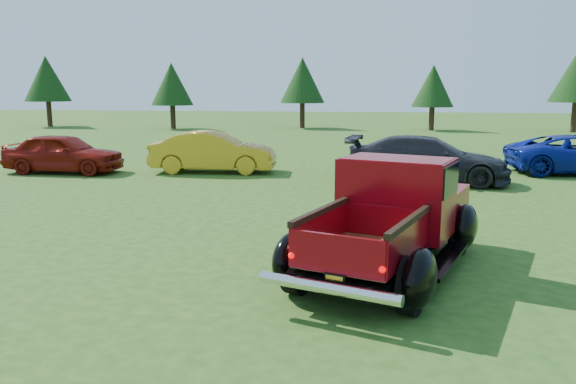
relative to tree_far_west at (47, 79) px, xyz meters
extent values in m
plane|color=#244D16|center=(22.00, -30.00, -3.52)|extent=(120.00, 120.00, 0.00)
cylinder|color=#332114|center=(0.00, 0.00, -2.58)|extent=(0.36, 0.36, 1.87)
cone|color=black|center=(0.00, 0.00, 0.02)|extent=(3.33, 3.33, 3.33)
cylinder|color=#332114|center=(10.00, -1.00, -2.69)|extent=(0.36, 0.36, 1.66)
cone|color=black|center=(10.00, -1.00, -0.39)|extent=(2.94, 2.94, 2.94)
cylinder|color=#332114|center=(19.00, 1.00, -2.62)|extent=(0.36, 0.36, 1.80)
cone|color=black|center=(19.00, 1.00, -0.12)|extent=(3.20, 3.20, 3.20)
cylinder|color=#332114|center=(28.00, 0.00, -2.73)|extent=(0.36, 0.36, 1.58)
cone|color=black|center=(28.00, 0.00, -0.53)|extent=(2.82, 2.82, 2.82)
cylinder|color=#332114|center=(37.00, -0.50, -2.55)|extent=(0.36, 0.36, 1.94)
cylinder|color=black|center=(22.77, -32.08, -3.14)|extent=(0.47, 0.78, 0.75)
cylinder|color=black|center=(24.28, -32.62, -3.14)|extent=(0.47, 0.78, 0.75)
cylinder|color=black|center=(23.79, -29.25, -3.14)|extent=(0.47, 0.78, 0.75)
cylinder|color=black|center=(25.29, -29.79, -3.14)|extent=(0.47, 0.78, 0.75)
cube|color=black|center=(24.05, -30.89, -3.10)|extent=(2.73, 4.61, 0.19)
cube|color=maroon|center=(24.57, -29.43, -2.71)|extent=(1.98, 1.87, 0.58)
cube|color=silver|center=(24.81, -28.75, -2.72)|extent=(1.44, 0.56, 0.47)
cube|color=maroon|center=(24.16, -30.58, -2.39)|extent=(1.94, 1.58, 1.22)
cube|color=black|center=(24.16, -30.58, -2.06)|extent=(1.95, 1.51, 0.47)
cube|color=maroon|center=(24.16, -30.58, -1.81)|extent=(1.84, 1.47, 0.08)
cube|color=brown|center=(23.65, -32.00, -2.94)|extent=(1.83, 2.20, 0.05)
cube|color=maroon|center=(23.05, -31.78, -2.69)|extent=(0.68, 1.79, 0.49)
cube|color=maroon|center=(24.25, -32.21, -2.69)|extent=(0.68, 1.79, 0.49)
cube|color=maroon|center=(23.97, -31.11, -2.69)|extent=(1.21, 0.47, 0.49)
cube|color=maroon|center=(23.33, -32.88, -2.69)|extent=(1.22, 0.48, 0.49)
cube|color=black|center=(23.05, -31.78, -2.40)|extent=(0.71, 1.80, 0.08)
cube|color=black|center=(24.25, -32.21, -2.40)|extent=(0.71, 1.80, 0.08)
ellipsoid|color=black|center=(22.68, -32.05, -3.03)|extent=(0.74, 1.08, 0.83)
ellipsoid|color=black|center=(24.37, -32.65, -3.03)|extent=(0.74, 1.08, 0.83)
ellipsoid|color=black|center=(23.70, -29.22, -3.03)|extent=(0.74, 1.08, 0.83)
ellipsoid|color=black|center=(25.38, -29.82, -3.03)|extent=(0.74, 1.08, 0.83)
cube|color=black|center=(23.19, -30.63, -3.21)|extent=(0.95, 1.96, 0.06)
cube|color=black|center=(24.87, -31.24, -3.21)|extent=(0.95, 1.96, 0.06)
cylinder|color=silver|center=(23.26, -33.11, -3.05)|extent=(1.78, 0.76, 0.15)
cube|color=black|center=(23.32, -32.92, -3.00)|extent=(0.27, 0.11, 0.14)
cube|color=gold|center=(23.32, -32.93, -3.00)|extent=(0.22, 0.08, 0.09)
sphere|color=#CC0505|center=(22.76, -32.71, -2.79)|extent=(0.08, 0.08, 0.08)
sphere|color=#CC0505|center=(23.89, -33.11, -2.79)|extent=(0.08, 0.08, 0.08)
imported|color=maroon|center=(13.50, -21.86, -2.85)|extent=(3.97, 1.64, 1.35)
imported|color=gold|center=(18.50, -21.03, -2.83)|extent=(4.31, 1.78, 1.39)
imported|color=black|center=(25.50, -22.15, -2.82)|extent=(5.07, 2.64, 1.41)
camera|label=1|loc=(23.67, -39.51, -0.69)|focal=35.00mm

